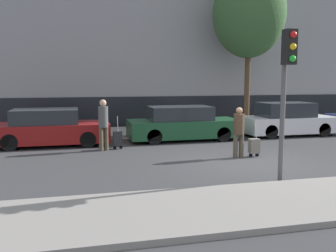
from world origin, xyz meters
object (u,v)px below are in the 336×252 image
object	(u,v)px
trolley_right	(254,146)
parked_bicycle	(269,119)
trolley_left	(118,138)
parked_car_0	(49,128)
pedestrian_right	(239,129)
traffic_light	(287,75)
bare_tree_near_crossing	(249,13)
pedestrian_left	(103,122)
parked_car_1	(183,124)
parked_car_2	(287,120)

from	to	relation	value
trolley_right	parked_bicycle	world-z (taller)	trolley_right
trolley_left	parked_bicycle	distance (m)	8.93
parked_car_0	trolley_right	distance (m)	7.61
parked_car_0	pedestrian_right	bearing A→B (deg)	-32.36
pedestrian_right	trolley_right	size ratio (longest dim) A/B	1.43
parked_car_0	trolley_right	world-z (taller)	parked_car_0
trolley_right	traffic_light	xyz separation A→B (m)	(-0.79, -3.05, 2.24)
bare_tree_near_crossing	pedestrian_left	bearing A→B (deg)	-150.35
parked_car_1	pedestrian_left	world-z (taller)	pedestrian_left
parked_car_0	pedestrian_left	world-z (taller)	pedestrian_left
parked_car_2	parked_bicycle	xyz separation A→B (m)	(0.35, 2.23, -0.19)
parked_car_1	pedestrian_right	size ratio (longest dim) A/B	2.83
parked_car_0	parked_car_2	xyz separation A→B (m)	(10.18, 0.13, 0.03)
bare_tree_near_crossing	traffic_light	bearing A→B (deg)	-110.80
pedestrian_left	parked_car_1	bearing A→B (deg)	-176.44
parked_car_2	trolley_right	world-z (taller)	parked_car_2
pedestrian_left	trolley_left	xyz separation A→B (m)	(0.51, 0.20, -0.65)
parked_car_0	trolley_left	xyz separation A→B (m)	(2.43, -1.39, -0.27)
trolley_right	parked_bicycle	xyz separation A→B (m)	(3.97, 6.17, 0.14)
parked_car_0	trolley_right	size ratio (longest dim) A/B	3.85
pedestrian_left	trolley_left	size ratio (longest dim) A/B	1.51
parked_car_2	trolley_left	size ratio (longest dim) A/B	3.47
pedestrian_right	parked_car_1	bearing A→B (deg)	-78.49
parked_car_0	parked_bicycle	world-z (taller)	parked_car_0
parked_car_2	bare_tree_near_crossing	distance (m)	5.70
pedestrian_right	traffic_light	distance (m)	3.50
parked_car_1	bare_tree_near_crossing	bearing A→B (deg)	33.05
parked_car_0	parked_car_2	bearing A→B (deg)	0.71
parked_car_1	trolley_left	bearing A→B (deg)	-154.28
parked_bicycle	bare_tree_near_crossing	xyz separation A→B (m)	(-1.12, 0.33, 5.23)
parked_car_1	parked_car_2	distance (m)	4.92
pedestrian_right	bare_tree_near_crossing	world-z (taller)	bare_tree_near_crossing
trolley_left	parked_car_1	bearing A→B (deg)	25.72
parked_car_1	traffic_light	distance (m)	7.14
pedestrian_left	parked_bicycle	bearing A→B (deg)	-176.97
traffic_light	trolley_right	bearing A→B (deg)	75.56
parked_car_2	trolley_left	bearing A→B (deg)	-168.96
traffic_light	bare_tree_near_crossing	distance (m)	10.69
parked_car_2	traffic_light	xyz separation A→B (m)	(-4.40, -7.00, 1.92)
pedestrian_left	parked_bicycle	xyz separation A→B (m)	(8.63, 3.94, -0.54)
traffic_light	parked_car_2	bearing A→B (deg)	57.85
bare_tree_near_crossing	parked_bicycle	bearing A→B (deg)	-16.25
parked_car_2	trolley_right	distance (m)	5.36
trolley_right	parked_bicycle	distance (m)	7.34
parked_car_2	parked_bicycle	bearing A→B (deg)	80.95
trolley_left	bare_tree_near_crossing	bearing A→B (deg)	30.20
trolley_left	trolley_right	size ratio (longest dim) A/B	1.06
pedestrian_left	trolley_right	bearing A→B (deg)	132.88
parked_car_1	pedestrian_left	bearing A→B (deg)	-154.91
trolley_left	pedestrian_right	distance (m)	4.37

